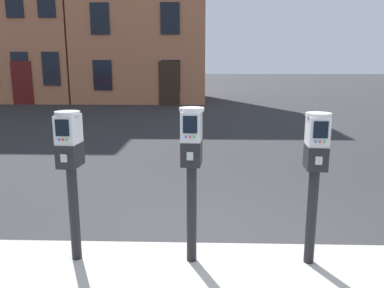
{
  "coord_description": "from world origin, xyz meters",
  "views": [
    {
      "loc": [
        -0.26,
        -3.34,
        1.92
      ],
      "look_at": [
        -0.37,
        -0.05,
        1.22
      ],
      "focal_mm": 35.15,
      "sensor_mm": 36.0,
      "label": 1
    }
  ],
  "objects": [
    {
      "name": "parking_meter_twin_adjacent",
      "position": [
        -0.37,
        -0.15,
        1.12
      ],
      "size": [
        0.23,
        0.26,
        1.42
      ],
      "rotation": [
        0.0,
        0.0,
        -1.65
      ],
      "color": "black",
      "rests_on": "sidewalk_slab"
    },
    {
      "name": "parking_meter_near_kerb",
      "position": [
        -1.44,
        -0.15,
        1.1
      ],
      "size": [
        0.23,
        0.26,
        1.39
      ],
      "rotation": [
        0.0,
        0.0,
        -1.65
      ],
      "color": "black",
      "rests_on": "sidewalk_slab"
    },
    {
      "name": "parking_meter_end_of_row",
      "position": [
        0.71,
        -0.15,
        1.09
      ],
      "size": [
        0.23,
        0.26,
        1.38
      ],
      "rotation": [
        0.0,
        0.0,
        -1.65
      ],
      "color": "black",
      "rests_on": "sidewalk_slab"
    },
    {
      "name": "ground_plane",
      "position": [
        0.0,
        0.0,
        0.0
      ],
      "size": [
        160.0,
        160.0,
        0.0
      ],
      "primitive_type": "plane",
      "color": "#28282B"
    },
    {
      "name": "townhouse_brownstone",
      "position": [
        -3.52,
        17.79,
        5.23
      ],
      "size": [
        6.61,
        5.75,
        10.45
      ],
      "color": "#B7704C",
      "rests_on": "ground_plane"
    }
  ]
}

